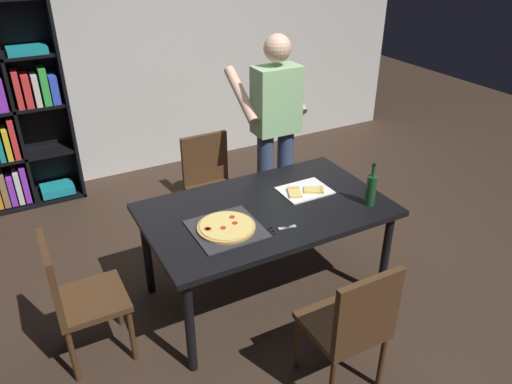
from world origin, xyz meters
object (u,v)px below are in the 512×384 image
Objects in this scene: chair_left_end at (75,294)px; wine_bottle at (371,189)px; person_serving_pizza at (275,126)px; kitchen_scissors at (277,229)px; dining_table at (266,216)px; pepperoni_pizza_on_tray at (226,228)px; chair_far_side at (210,180)px; chair_near_camera at (352,323)px.

wine_bottle is at bearing -8.63° from chair_left_end.
chair_left_end is 2.85× the size of wine_bottle.
kitchen_scissors is (-0.59, -1.06, -0.24)m from person_serving_pizza.
dining_table is 0.39m from pepperoni_pizza_on_tray.
chair_far_side is at bearing 36.83° from chair_left_end.
person_serving_pizza is at bearing 45.64° from pepperoni_pizza_on_tray.
kitchen_scissors is at bearing -105.69° from dining_table.
dining_table is 0.30m from kitchen_scissors.
chair_left_end is at bearing 172.62° from pepperoni_pizza_on_tray.
chair_near_camera is at bearing -90.00° from chair_far_side.
dining_table is at bearing 18.92° from pepperoni_pizza_on_tray.
chair_far_side is 1.00× the size of chair_left_end.
pepperoni_pizza_on_tray is (-0.36, -1.12, 0.25)m from chair_far_side.
chair_left_end reaches higher than pepperoni_pizza_on_tray.
person_serving_pizza is at bearing 97.75° from wine_bottle.
chair_near_camera is 4.56× the size of kitchen_scissors.
chair_far_side is (0.00, 1.99, 0.00)m from chair_near_camera.
wine_bottle is (0.66, -0.30, 0.19)m from dining_table.
dining_table is 5.33× the size of wine_bottle.
person_serving_pizza is at bearing 22.79° from chair_left_end.
kitchen_scissors reaches higher than dining_table.
kitchen_scissors is at bearing -12.77° from chair_left_end.
chair_left_end is at bearing 167.23° from kitchen_scissors.
dining_table is 1.87× the size of chair_near_camera.
pepperoni_pizza_on_tray is (-0.36, 0.87, 0.25)m from chair_near_camera.
kitchen_scissors is at bearing -93.56° from chair_far_side.
chair_near_camera reaches higher than pepperoni_pizza_on_tray.
person_serving_pizza reaches higher than dining_table.
dining_table is 0.96× the size of person_serving_pizza.
chair_far_side is 2.85× the size of wine_bottle.
wine_bottle is (0.66, 0.69, 0.36)m from chair_near_camera.
person_serving_pizza is 5.54× the size of wine_bottle.
chair_left_end is at bearing -157.21° from person_serving_pizza.
wine_bottle is at bearing -24.54° from dining_table.
dining_table is 1.87× the size of chair_left_end.
chair_left_end is at bearing 171.37° from wine_bottle.
person_serving_pizza reaches higher than kitchen_scissors.
pepperoni_pizza_on_tray is at bearing -108.03° from chair_far_side.
chair_near_camera is 1.00× the size of chair_far_side.
person_serving_pizza is 1.28m from pepperoni_pizza_on_tray.
wine_bottle reaches higher than chair_far_side.
person_serving_pizza is at bearing 73.76° from chair_near_camera.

